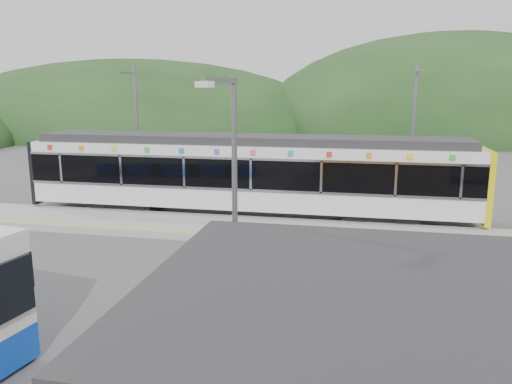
# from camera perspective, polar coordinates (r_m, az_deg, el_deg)

# --- Properties ---
(ground) EXTENTS (120.00, 120.00, 0.00)m
(ground) POSITION_cam_1_polar(r_m,az_deg,el_deg) (17.62, -3.82, -7.59)
(ground) COLOR #4C4C4F
(ground) RESTS_ON ground
(hills) EXTENTS (146.00, 149.00, 26.00)m
(hills) POSITION_cam_1_polar(r_m,az_deg,el_deg) (22.15, 15.66, -3.97)
(hills) COLOR #1E3D19
(hills) RESTS_ON ground
(platform) EXTENTS (26.00, 3.20, 0.30)m
(platform) POSITION_cam_1_polar(r_m,az_deg,el_deg) (20.63, -1.39, -4.25)
(platform) COLOR #9E9E99
(platform) RESTS_ON ground
(yellow_line) EXTENTS (26.00, 0.10, 0.01)m
(yellow_line) POSITION_cam_1_polar(r_m,az_deg,el_deg) (19.37, -2.26, -4.84)
(yellow_line) COLOR yellow
(yellow_line) RESTS_ON platform
(train) EXTENTS (20.44, 3.01, 3.74)m
(train) POSITION_cam_1_polar(r_m,az_deg,el_deg) (22.87, -0.99, 2.26)
(train) COLOR black
(train) RESTS_ON ground
(catenary_mast_west) EXTENTS (0.18, 1.80, 7.00)m
(catenary_mast_west) POSITION_cam_1_polar(r_m,az_deg,el_deg) (27.22, -13.47, 6.81)
(catenary_mast_west) COLOR slate
(catenary_mast_west) RESTS_ON ground
(catenary_mast_east) EXTENTS (0.18, 1.80, 7.00)m
(catenary_mast_east) POSITION_cam_1_polar(r_m,az_deg,el_deg) (24.81, 17.50, 6.15)
(catenary_mast_east) COLOR slate
(catenary_mast_east) RESTS_ON ground
(lamp_post) EXTENTS (0.52, 1.13, 6.08)m
(lamp_post) POSITION_cam_1_polar(r_m,az_deg,el_deg) (10.66, -2.61, -0.14)
(lamp_post) COLOR slate
(lamp_post) RESTS_ON ground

